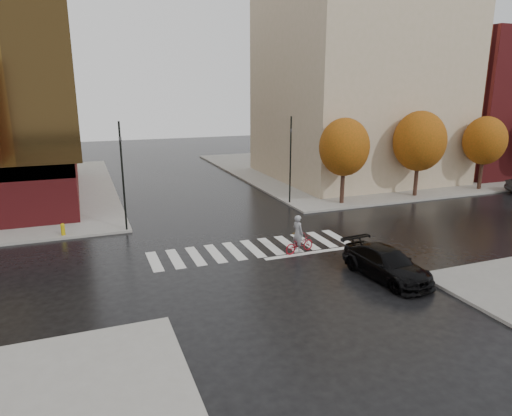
# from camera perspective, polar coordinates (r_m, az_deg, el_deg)

# --- Properties ---
(ground) EXTENTS (120.00, 120.00, 0.00)m
(ground) POSITION_cam_1_polar(r_m,az_deg,el_deg) (25.39, -0.01, -5.45)
(ground) COLOR black
(ground) RESTS_ON ground
(sidewalk_ne) EXTENTS (30.00, 30.00, 0.15)m
(sidewalk_ne) POSITION_cam_1_polar(r_m,az_deg,el_deg) (53.10, 13.11, 4.97)
(sidewalk_ne) COLOR gray
(sidewalk_ne) RESTS_ON ground
(crosswalk) EXTENTS (12.00, 3.00, 0.01)m
(crosswalk) POSITION_cam_1_polar(r_m,az_deg,el_deg) (25.82, -0.41, -5.08)
(crosswalk) COLOR silver
(crosswalk) RESTS_ON ground
(building_ne_tan) EXTENTS (16.00, 16.00, 18.00)m
(building_ne_tan) POSITION_cam_1_polar(r_m,az_deg,el_deg) (46.83, 12.40, 14.91)
(building_ne_tan) COLOR tan
(building_ne_tan) RESTS_ON sidewalk_ne
(building_ne_brick) EXTENTS (14.00, 14.00, 14.00)m
(building_ne_brick) POSITION_cam_1_polar(r_m,az_deg,el_deg) (56.51, 26.84, 11.59)
(building_ne_brick) COLOR maroon
(building_ne_brick) RESTS_ON sidewalk_ne
(building_nw_far) EXTENTS (14.00, 12.00, 20.00)m
(building_nw_far) POSITION_cam_1_polar(r_m,az_deg,el_deg) (59.69, -29.27, 14.30)
(building_nw_far) COLOR tan
(building_nw_far) RESTS_ON sidewalk_nw
(tree_ne_a) EXTENTS (3.80, 3.80, 6.50)m
(tree_ne_a) POSITION_cam_1_polar(r_m,az_deg,el_deg) (35.24, 10.98, 7.47)
(tree_ne_a) COLOR black
(tree_ne_a) RESTS_ON sidewalk_ne
(tree_ne_b) EXTENTS (4.20, 4.20, 6.89)m
(tree_ne_b) POSITION_cam_1_polar(r_m,az_deg,el_deg) (39.36, 19.76, 7.86)
(tree_ne_b) COLOR black
(tree_ne_b) RESTS_ON sidewalk_ne
(tree_ne_c) EXTENTS (3.60, 3.60, 6.31)m
(tree_ne_c) POSITION_cam_1_polar(r_m,az_deg,el_deg) (44.26, 26.69, 7.52)
(tree_ne_c) COLOR black
(tree_ne_c) RESTS_ON sidewalk_ne
(sedan) EXTENTS (2.54, 5.17, 1.44)m
(sedan) POSITION_cam_1_polar(r_m,az_deg,el_deg) (22.62, 15.99, -6.69)
(sedan) COLOR black
(sedan) RESTS_ON ground
(cyclist) EXTENTS (1.99, 1.10, 2.14)m
(cyclist) POSITION_cam_1_polar(r_m,az_deg,el_deg) (25.10, 5.37, -3.99)
(cyclist) COLOR maroon
(cyclist) RESTS_ON ground
(traffic_light_nw) EXTENTS (0.20, 0.17, 6.72)m
(traffic_light_nw) POSITION_cam_1_polar(r_m,az_deg,el_deg) (29.02, -16.37, 4.54)
(traffic_light_nw) COLOR black
(traffic_light_nw) RESTS_ON sidewalk_nw
(traffic_light_ne) EXTENTS (0.18, 0.20, 6.59)m
(traffic_light_ne) POSITION_cam_1_polar(r_m,az_deg,el_deg) (34.94, 4.34, 6.60)
(traffic_light_ne) COLOR black
(traffic_light_ne) RESTS_ON sidewalk_ne
(fire_hydrant) EXTENTS (0.26, 0.26, 0.74)m
(fire_hydrant) POSITION_cam_1_polar(r_m,az_deg,el_deg) (29.90, -23.00, -2.39)
(fire_hydrant) COLOR #B89B0A
(fire_hydrant) RESTS_ON sidewalk_nw
(manhole) EXTENTS (0.62, 0.62, 0.01)m
(manhole) POSITION_cam_1_polar(r_m,az_deg,el_deg) (28.46, 5.14, -3.24)
(manhole) COLOR #443318
(manhole) RESTS_ON ground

